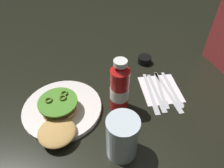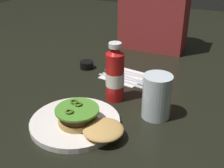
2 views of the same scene
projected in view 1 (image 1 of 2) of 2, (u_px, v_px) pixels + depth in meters
ground_plane at (110, 122)px, 0.66m from camera, size 3.00×3.00×0.00m
dinner_plate at (63, 108)px, 0.69m from camera, size 0.26×0.26×0.02m
burger_sandwich at (58, 115)px, 0.64m from camera, size 0.21×0.13×0.05m
ketchup_bottle at (120, 89)px, 0.64m from camera, size 0.06×0.06×0.20m
water_glass at (121, 138)px, 0.54m from camera, size 0.09×0.09×0.13m
condiment_cup at (145, 60)px, 0.88m from camera, size 0.06×0.06×0.03m
napkin at (160, 89)px, 0.77m from camera, size 0.17×0.16×0.00m
table_knife at (152, 95)px, 0.74m from camera, size 0.21×0.06×0.00m
steak_knife at (157, 94)px, 0.75m from camera, size 0.20×0.04×0.00m
fork_utensil at (162, 92)px, 0.75m from camera, size 0.19×0.06×0.00m
butter_knife at (169, 93)px, 0.75m from camera, size 0.22×0.02×0.00m
spoon_utensil at (174, 93)px, 0.75m from camera, size 0.19×0.04×0.00m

